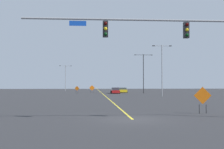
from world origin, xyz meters
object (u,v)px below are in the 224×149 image
traffic_signal_assembly (182,38)px  car_red_mid (115,91)px  street_lamp_far_left (162,66)px  construction_sign_median_near (92,88)px  car_yellow_far (122,90)px  construction_sign_right_lane (203,97)px  street_lamp_far_right (143,70)px  street_lamp_mid_right (65,76)px  construction_sign_left_shoulder (77,89)px

traffic_signal_assembly → car_red_mid: traffic_signal_assembly is taller
traffic_signal_assembly → car_red_mid: (-0.35, 49.18, -4.74)m
street_lamp_far_left → construction_sign_median_near: bearing=121.8°
car_yellow_far → construction_sign_right_lane: bearing=-89.2°
street_lamp_far_right → car_red_mid: 8.20m
street_lamp_mid_right → construction_sign_left_shoulder: (4.62, -24.46, -3.58)m
street_lamp_far_left → street_lamp_mid_right: size_ratio=1.18×
traffic_signal_assembly → car_red_mid: size_ratio=3.71×
street_lamp_mid_right → car_red_mid: (13.40, -23.03, -4.06)m
construction_sign_median_near → car_yellow_far: 7.91m
traffic_signal_assembly → construction_sign_median_near: 53.64m
construction_sign_left_shoulder → car_red_mid: size_ratio=0.40×
street_lamp_mid_right → street_lamp_far_left: bearing=-62.4°
car_red_mid → construction_sign_left_shoulder: bearing=-170.7°
traffic_signal_assembly → construction_sign_median_near: (-5.71, 53.17, -4.20)m
traffic_signal_assembly → construction_sign_median_near: traffic_signal_assembly is taller
construction_sign_median_near → car_red_mid: 6.71m
street_lamp_far_left → construction_sign_left_shoulder: 22.05m
traffic_signal_assembly → street_lamp_far_left: street_lamp_far_left is taller
street_lamp_far_left → construction_sign_right_lane: (-4.11, -29.74, -4.08)m
car_red_mid → car_yellow_far: size_ratio=1.09×
car_yellow_far → construction_sign_left_shoulder: bearing=-146.6°
street_lamp_far_right → car_yellow_far: street_lamp_far_right is taller
street_lamp_far_left → car_red_mid: size_ratio=2.11×
traffic_signal_assembly → street_lamp_far_left: bearing=78.5°
traffic_signal_assembly → construction_sign_right_lane: size_ratio=7.79×
construction_sign_median_near → traffic_signal_assembly: bearing=-83.9°
street_lamp_far_left → car_red_mid: bearing=113.7°
construction_sign_right_lane → car_yellow_far: bearing=90.8°
street_lamp_far_right → car_red_mid: bearing=-178.9°
car_yellow_far → traffic_signal_assembly: bearing=-92.0°
construction_sign_right_lane → street_lamp_far_right: bearing=85.4°
traffic_signal_assembly → construction_sign_right_lane: bearing=51.5°
street_lamp_mid_right → car_yellow_far: (15.69, -17.16, -4.09)m
traffic_signal_assembly → car_red_mid: 49.41m
traffic_signal_assembly → street_lamp_far_right: (6.31, 49.31, 0.05)m
construction_sign_right_lane → car_yellow_far: construction_sign_right_lane is taller
construction_sign_right_lane → car_red_mid: bearing=93.7°
construction_sign_right_lane → street_lamp_mid_right: bearing=103.4°
street_lamp_far_left → construction_sign_left_shoulder: (-15.86, 14.70, -4.29)m
street_lamp_far_left → construction_sign_right_lane: bearing=-97.9°
street_lamp_far_left → construction_sign_left_shoulder: bearing=137.2°
traffic_signal_assembly → construction_sign_right_lane: 5.86m
construction_sign_right_lane → car_yellow_far: (-0.68, 51.74, -0.71)m
street_lamp_far_right → street_lamp_far_left: 16.27m
car_red_mid → street_lamp_mid_right: bearing=120.2°
street_lamp_far_left → construction_sign_left_shoulder: size_ratio=5.24×
street_lamp_far_left → car_red_mid: (-7.09, 16.14, -4.77)m
construction_sign_median_near → street_lamp_far_right: bearing=-17.8°
construction_sign_left_shoulder → traffic_signal_assembly: bearing=-79.2°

